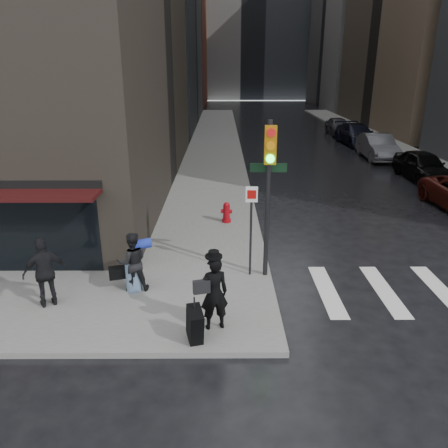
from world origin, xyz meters
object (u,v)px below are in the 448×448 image
(traffic_light, at_px, (267,180))
(fire_hydrant, at_px, (226,213))
(man_greycoat, at_px, (45,272))
(parked_car_2, at_px, (377,147))
(parked_car_4, at_px, (338,126))
(man_overcoat, at_px, (210,298))
(parked_car_1, at_px, (423,166))
(parked_car_3, at_px, (356,134))
(man_jeans, at_px, (132,262))

(traffic_light, relative_size, fire_hydrant, 5.53)
(man_greycoat, xyz_separation_m, parked_car_2, (14.84, 19.25, -0.25))
(man_greycoat, height_order, parked_car_4, man_greycoat)
(parked_car_2, bearing_deg, traffic_light, -115.66)
(man_overcoat, relative_size, fire_hydrant, 2.47)
(fire_hydrant, xyz_separation_m, parked_car_2, (10.24, 12.96, 0.31))
(parked_car_2, distance_m, parked_car_4, 11.37)
(parked_car_1, bearing_deg, parked_car_3, 89.66)
(traffic_light, height_order, parked_car_4, traffic_light)
(man_overcoat, relative_size, parked_car_3, 0.36)
(man_greycoat, distance_m, parked_car_1, 20.54)
(man_jeans, xyz_separation_m, man_greycoat, (-2.02, -0.79, 0.08))
(traffic_light, distance_m, parked_car_4, 30.59)
(man_jeans, relative_size, fire_hydrant, 2.07)
(parked_car_3, height_order, parked_car_4, parked_car_3)
(fire_hydrant, bearing_deg, parked_car_1, 33.93)
(parked_car_3, bearing_deg, parked_car_1, -92.48)
(parked_car_2, distance_m, parked_car_3, 5.69)
(man_overcoat, bearing_deg, man_jeans, -57.07)
(man_jeans, relative_size, parked_car_4, 0.38)
(parked_car_4, bearing_deg, parked_car_2, -90.67)
(man_overcoat, xyz_separation_m, parked_car_4, (10.92, 31.78, -0.24))
(fire_hydrant, height_order, parked_car_4, parked_car_4)
(man_jeans, xyz_separation_m, fire_hydrant, (2.59, 5.50, -0.48))
(parked_car_3, xyz_separation_m, parked_car_4, (-0.02, 5.68, -0.05))
(parked_car_1, xyz_separation_m, parked_car_3, (-0.33, 11.36, 0.02))
(parked_car_3, bearing_deg, man_jeans, -122.58)
(parked_car_2, xyz_separation_m, parked_car_3, (0.25, 5.68, -0.02))
(man_greycoat, bearing_deg, traffic_light, 167.85)
(parked_car_1, bearing_deg, man_overcoat, -129.40)
(man_greycoat, bearing_deg, parked_car_2, -155.61)
(man_jeans, relative_size, parked_car_3, 0.30)
(man_jeans, height_order, parked_car_2, man_jeans)
(traffic_light, relative_size, parked_car_3, 0.81)
(man_jeans, bearing_deg, parked_car_4, -130.15)
(man_jeans, distance_m, parked_car_4, 32.56)
(parked_car_1, bearing_deg, traffic_light, -131.23)
(man_overcoat, relative_size, traffic_light, 0.45)
(man_jeans, bearing_deg, parked_car_1, -152.89)
(man_overcoat, distance_m, man_greycoat, 4.32)
(man_overcoat, xyz_separation_m, parked_car_1, (11.27, 14.73, -0.20))
(man_greycoat, xyz_separation_m, fire_hydrant, (4.61, 6.29, -0.56))
(parked_car_1, relative_size, parked_car_4, 1.05)
(man_overcoat, relative_size, parked_car_2, 0.40)
(man_overcoat, xyz_separation_m, man_jeans, (-2.14, 1.95, 0.00))
(man_greycoat, relative_size, parked_car_3, 0.33)
(fire_hydrant, height_order, parked_car_1, parked_car_1)
(fire_hydrant, relative_size, parked_car_2, 0.16)
(traffic_light, xyz_separation_m, parked_car_3, (9.44, 23.33, -2.23))
(man_jeans, distance_m, parked_car_1, 18.52)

